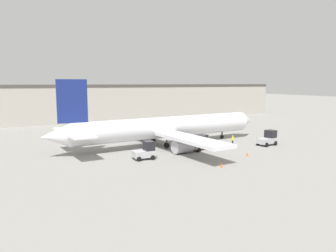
{
  "coord_description": "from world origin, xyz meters",
  "views": [
    {
      "loc": [
        -24.59,
        -49.07,
        10.56
      ],
      "look_at": [
        0.0,
        0.0,
        3.25
      ],
      "focal_mm": 35.0,
      "sensor_mm": 36.0,
      "label": 1
    }
  ],
  "objects_px": {
    "pushback_tug": "(145,151)",
    "airplane": "(163,128)",
    "baggage_tug": "(268,139)",
    "safety_cone_far": "(221,165)",
    "belt_loader_truck": "(199,143)",
    "safety_cone_near": "(247,154)",
    "ground_crew_worker": "(233,140)"
  },
  "relations": [
    {
      "from": "pushback_tug",
      "to": "airplane",
      "type": "bearing_deg",
      "value": 51.07
    },
    {
      "from": "baggage_tug",
      "to": "safety_cone_far",
      "type": "relative_size",
      "value": 6.6
    },
    {
      "from": "belt_loader_truck",
      "to": "pushback_tug",
      "type": "bearing_deg",
      "value": 166.19
    },
    {
      "from": "safety_cone_near",
      "to": "baggage_tug",
      "type": "bearing_deg",
      "value": 29.81
    },
    {
      "from": "pushback_tug",
      "to": "safety_cone_near",
      "type": "relative_size",
      "value": 5.29
    },
    {
      "from": "ground_crew_worker",
      "to": "baggage_tug",
      "type": "distance_m",
      "value": 5.97
    },
    {
      "from": "baggage_tug",
      "to": "ground_crew_worker",
      "type": "bearing_deg",
      "value": 142.93
    },
    {
      "from": "baggage_tug",
      "to": "safety_cone_far",
      "type": "xyz_separation_m",
      "value": [
        -15.74,
        -8.52,
        -0.87
      ]
    },
    {
      "from": "ground_crew_worker",
      "to": "belt_loader_truck",
      "type": "distance_m",
      "value": 7.23
    },
    {
      "from": "airplane",
      "to": "safety_cone_near",
      "type": "relative_size",
      "value": 73.07
    },
    {
      "from": "pushback_tug",
      "to": "ground_crew_worker",
      "type": "bearing_deg",
      "value": 10.14
    },
    {
      "from": "pushback_tug",
      "to": "safety_cone_far",
      "type": "relative_size",
      "value": 5.29
    },
    {
      "from": "airplane",
      "to": "safety_cone_far",
      "type": "xyz_separation_m",
      "value": [
        0.32,
        -16.26,
        -2.74
      ]
    },
    {
      "from": "pushback_tug",
      "to": "baggage_tug",
      "type": "bearing_deg",
      "value": 0.94
    },
    {
      "from": "safety_cone_near",
      "to": "safety_cone_far",
      "type": "relative_size",
      "value": 1.0
    },
    {
      "from": "airplane",
      "to": "baggage_tug",
      "type": "xyz_separation_m",
      "value": [
        16.06,
        -7.74,
        -1.87
      ]
    },
    {
      "from": "baggage_tug",
      "to": "belt_loader_truck",
      "type": "relative_size",
      "value": 0.91
    },
    {
      "from": "airplane",
      "to": "ground_crew_worker",
      "type": "relative_size",
      "value": 23.77
    },
    {
      "from": "baggage_tug",
      "to": "pushback_tug",
      "type": "height_order",
      "value": "baggage_tug"
    },
    {
      "from": "baggage_tug",
      "to": "belt_loader_truck",
      "type": "xyz_separation_m",
      "value": [
        -12.47,
        2.06,
        -0.03
      ]
    },
    {
      "from": "airplane",
      "to": "baggage_tug",
      "type": "height_order",
      "value": "airplane"
    },
    {
      "from": "ground_crew_worker",
      "to": "pushback_tug",
      "type": "bearing_deg",
      "value": 51.45
    },
    {
      "from": "belt_loader_truck",
      "to": "safety_cone_far",
      "type": "relative_size",
      "value": 7.28
    },
    {
      "from": "ground_crew_worker",
      "to": "baggage_tug",
      "type": "relative_size",
      "value": 0.47
    },
    {
      "from": "ground_crew_worker",
      "to": "pushback_tug",
      "type": "distance_m",
      "value": 17.49
    },
    {
      "from": "baggage_tug",
      "to": "pushback_tug",
      "type": "bearing_deg",
      "value": 170.9
    },
    {
      "from": "ground_crew_worker",
      "to": "pushback_tug",
      "type": "height_order",
      "value": "pushback_tug"
    },
    {
      "from": "ground_crew_worker",
      "to": "pushback_tug",
      "type": "relative_size",
      "value": 0.58
    },
    {
      "from": "belt_loader_truck",
      "to": "safety_cone_far",
      "type": "xyz_separation_m",
      "value": [
        -3.27,
        -10.58,
        -0.84
      ]
    },
    {
      "from": "airplane",
      "to": "safety_cone_far",
      "type": "relative_size",
      "value": 73.07
    },
    {
      "from": "ground_crew_worker",
      "to": "belt_loader_truck",
      "type": "xyz_separation_m",
      "value": [
        -7.19,
        -0.72,
        0.21
      ]
    },
    {
      "from": "safety_cone_far",
      "to": "safety_cone_near",
      "type": "bearing_deg",
      "value": 26.74
    }
  ]
}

